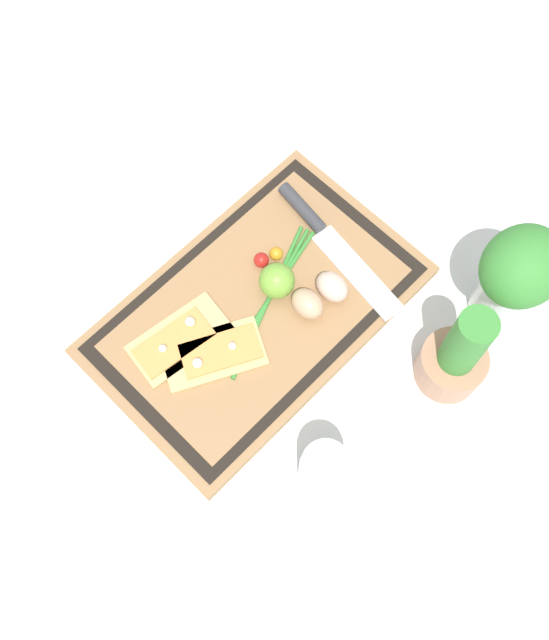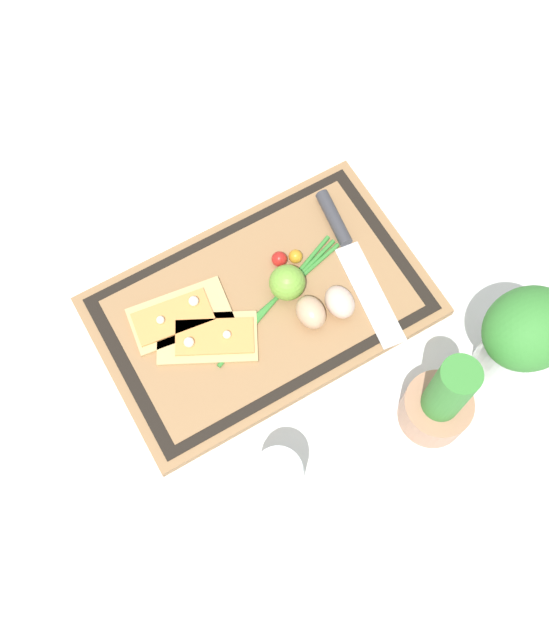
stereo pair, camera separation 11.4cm
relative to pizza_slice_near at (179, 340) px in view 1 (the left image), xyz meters
name	(u,v)px [view 1 (the left image)]	position (x,y,z in m)	size (l,w,h in m)	color
ground_plane	(257,312)	(-0.12, 0.04, -0.03)	(6.00, 6.00, 0.00)	silver
cutting_board	(256,310)	(-0.12, 0.04, -0.02)	(0.51, 0.32, 0.02)	#997047
pizza_slice_near	(179,340)	(0.00, 0.00, 0.00)	(0.16, 0.10, 0.02)	tan
pizza_slice_far	(215,354)	(-0.02, 0.06, 0.00)	(0.17, 0.14, 0.02)	tan
knife	(319,228)	(-0.29, 0.02, 0.00)	(0.07, 0.29, 0.02)	silver
egg_brown	(307,304)	(-0.18, 0.10, 0.02)	(0.04, 0.06, 0.04)	tan
egg_pink	(332,287)	(-0.22, 0.11, 0.02)	(0.04, 0.06, 0.04)	beige
lime	(276,280)	(-0.17, 0.04, 0.02)	(0.06, 0.06, 0.06)	#70A838
cherry_tomato_red	(261,260)	(-0.18, 0.00, 0.01)	(0.03, 0.03, 0.03)	red
cherry_tomato_yellow	(276,254)	(-0.21, 0.00, 0.01)	(0.02, 0.02, 0.02)	orange
scallion_bunch	(268,300)	(-0.14, 0.05, 0.00)	(0.27, 0.11, 0.01)	#388433
herb_pot	(456,358)	(-0.26, 0.32, 0.05)	(0.10, 0.10, 0.21)	#AD7A5B
sauce_jar	(323,471)	(-0.01, 0.30, 0.02)	(0.07, 0.07, 0.11)	silver
herb_glass	(517,276)	(-0.39, 0.31, 0.10)	(0.13, 0.12, 0.21)	silver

